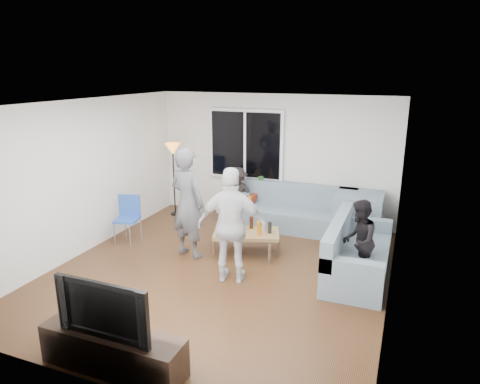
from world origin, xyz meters
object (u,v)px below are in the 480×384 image
at_px(side_chair, 127,220).
at_px(spectator_right, 359,241).
at_px(tv_console, 113,351).
at_px(television, 109,305).
at_px(sofa_right_section, 359,248).
at_px(coffee_table, 246,243).
at_px(player_right, 232,226).
at_px(sofa_back_section, 295,208).
at_px(spectator_back, 238,194).
at_px(player_left, 188,203).
at_px(floor_lamp, 174,180).

xyz_separation_m(side_chair, spectator_right, (4.07, 0.05, 0.19)).
xyz_separation_m(tv_console, television, (0.00, 0.00, 0.53)).
distance_m(sofa_right_section, coffee_table, 1.89).
bearing_deg(tv_console, sofa_right_section, 56.56).
bearing_deg(coffee_table, sofa_right_section, -2.17).
bearing_deg(player_right, side_chair, -27.32).
bearing_deg(television, side_chair, 123.34).
distance_m(sofa_back_section, television, 4.83).
distance_m(spectator_right, spectator_back, 3.19).
height_order(player_left, spectator_right, player_left).
distance_m(player_left, television, 2.95).
distance_m(side_chair, player_right, 2.47).
relative_size(sofa_right_section, spectator_right, 1.60).
xyz_separation_m(player_right, tv_console, (-0.39, -2.31, -0.65)).
bearing_deg(floor_lamp, spectator_right, -22.26).
bearing_deg(player_right, spectator_back, -81.55).
bearing_deg(floor_lamp, sofa_back_section, 2.11).
bearing_deg(floor_lamp, player_right, -45.31).
bearing_deg(side_chair, player_left, -19.96).
height_order(player_left, spectator_back, player_left).
distance_m(coffee_table, spectator_right, 1.95).
distance_m(sofa_back_section, spectator_back, 1.23).
bearing_deg(spectator_right, sofa_right_section, 177.95).
relative_size(sofa_back_section, sofa_right_section, 1.15).
bearing_deg(sofa_right_section, spectator_right, -180.00).
height_order(player_left, tv_console, player_left).
xyz_separation_m(player_left, television, (0.64, -2.88, -0.18)).
relative_size(sofa_back_section, side_chair, 2.67).
bearing_deg(spectator_right, player_right, -69.99).
bearing_deg(spectator_back, sofa_right_section, -36.11).
bearing_deg(coffee_table, side_chair, -171.65).
bearing_deg(sofa_back_section, tv_console, -98.34).
relative_size(player_left, spectator_back, 1.62).
bearing_deg(television, sofa_right_section, 56.56).
bearing_deg(player_left, sofa_right_section, -158.56).
relative_size(coffee_table, tv_console, 0.69).
height_order(sofa_right_section, player_right, player_right).
bearing_deg(sofa_right_section, sofa_back_section, 42.39).
bearing_deg(spectator_back, floor_lamp, 180.00).
height_order(floor_lamp, spectator_right, floor_lamp).
relative_size(coffee_table, player_right, 0.63).
bearing_deg(floor_lamp, television, -67.36).
distance_m(sofa_back_section, side_chair, 3.21).
xyz_separation_m(sofa_right_section, floor_lamp, (-4.07, 1.46, 0.36)).
bearing_deg(sofa_right_section, side_chair, 93.52).
distance_m(sofa_right_section, tv_console, 3.85).
height_order(side_chair, player_right, player_right).
distance_m(sofa_right_section, player_right, 2.00).
bearing_deg(tv_console, sofa_back_section, 81.66).
bearing_deg(player_right, television, 68.67).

